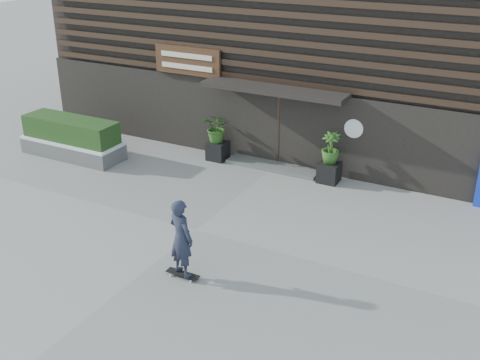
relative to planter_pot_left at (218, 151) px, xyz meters
The scene contains 11 objects.
ground 4.80m from the planter_pot_left, 66.64° to the right, with size 80.00×80.00×0.00m, color gray.
entrance_step 1.93m from the planter_pot_left, ahead, with size 3.00×0.80×0.12m, color #52524F.
planter_pot_left is the anchor object (origin of this frame).
bamboo_left 0.78m from the planter_pot_left, ahead, with size 0.86×0.75×0.96m, color #2D591E.
planter_pot_right 3.80m from the planter_pot_left, ahead, with size 0.60×0.60×0.60m, color black.
bamboo_right 3.88m from the planter_pot_left, ahead, with size 0.54×0.54×0.96m, color #2D591E.
raised_bed 4.78m from the planter_pot_left, 155.70° to the right, with size 3.50×1.20×0.50m, color #4E4F4C.
snow_layer 4.78m from the planter_pot_left, 155.70° to the right, with size 3.50×1.20×0.08m, color white.
hedge 4.82m from the planter_pot_left, 155.70° to the right, with size 3.30×1.00×0.70m, color #1C3B15.
building 6.94m from the planter_pot_left, 71.14° to the left, with size 18.00×11.00×8.00m.
skateboarder 6.95m from the planter_pot_left, 66.34° to the right, with size 0.78×0.60×1.86m.
Camera 1 is at (7.05, -10.88, 7.11)m, focal length 43.83 mm.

